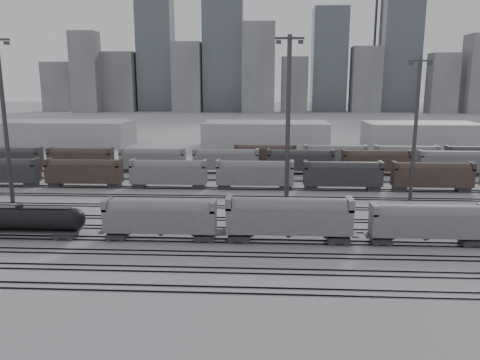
{
  "coord_description": "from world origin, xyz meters",
  "views": [
    {
      "loc": [
        9.89,
        -57.61,
        20.51
      ],
      "look_at": [
        5.67,
        21.43,
        4.0
      ],
      "focal_mm": 35.0,
      "sensor_mm": 36.0,
      "label": 1
    }
  ],
  "objects_px": {
    "hopper_car_b": "(289,216)",
    "hopper_car_c": "(427,221)",
    "tank_car_b": "(21,219)",
    "light_mast_c": "(288,121)",
    "hopper_car_a": "(160,216)"
  },
  "relations": [
    {
      "from": "hopper_car_a",
      "to": "hopper_car_c",
      "type": "distance_m",
      "value": 34.53
    },
    {
      "from": "hopper_car_b",
      "to": "hopper_car_c",
      "type": "distance_m",
      "value": 17.67
    },
    {
      "from": "hopper_car_a",
      "to": "hopper_car_b",
      "type": "relative_size",
      "value": 0.91
    },
    {
      "from": "hopper_car_a",
      "to": "hopper_car_b",
      "type": "distance_m",
      "value": 16.87
    },
    {
      "from": "hopper_car_b",
      "to": "hopper_car_a",
      "type": "bearing_deg",
      "value": 180.0
    },
    {
      "from": "hopper_car_a",
      "to": "hopper_car_b",
      "type": "height_order",
      "value": "hopper_car_b"
    },
    {
      "from": "hopper_car_a",
      "to": "light_mast_c",
      "type": "height_order",
      "value": "light_mast_c"
    },
    {
      "from": "light_mast_c",
      "to": "hopper_car_b",
      "type": "bearing_deg",
      "value": -91.43
    },
    {
      "from": "tank_car_b",
      "to": "hopper_car_a",
      "type": "relative_size",
      "value": 1.19
    },
    {
      "from": "tank_car_b",
      "to": "hopper_car_b",
      "type": "bearing_deg",
      "value": 0.0
    },
    {
      "from": "light_mast_c",
      "to": "hopper_car_a",
      "type": "bearing_deg",
      "value": -139.77
    },
    {
      "from": "tank_car_b",
      "to": "light_mast_c",
      "type": "relative_size",
      "value": 0.64
    },
    {
      "from": "hopper_car_c",
      "to": "light_mast_c",
      "type": "relative_size",
      "value": 0.52
    },
    {
      "from": "hopper_car_a",
      "to": "hopper_car_b",
      "type": "xyz_separation_m",
      "value": [
        16.87,
        0.0,
        0.33
      ]
    },
    {
      "from": "tank_car_b",
      "to": "hopper_car_a",
      "type": "distance_m",
      "value": 18.99
    }
  ]
}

